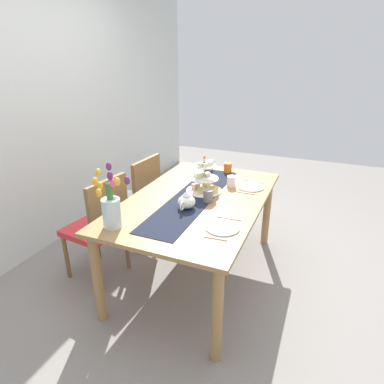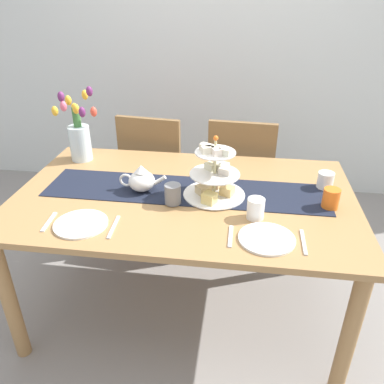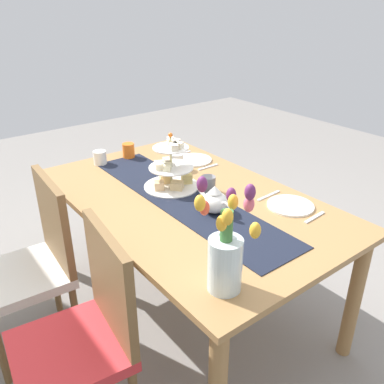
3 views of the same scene
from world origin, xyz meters
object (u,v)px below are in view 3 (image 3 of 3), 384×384
object	(u,v)px
chair_left	(86,331)
mug_grey	(208,185)
dinner_plate_left	(290,206)
tiered_cake_stand	(171,171)
cream_jug	(100,158)
mug_white_text	(177,161)
dinner_plate_right	(193,160)
tulip_vase	(225,252)
knife_right	(180,154)
knife_left	(269,196)
dining_table	(188,213)
mug_orange	(129,151)
fork_left	(315,217)
teapot	(215,201)
fork_right	(208,167)
chair_right	(35,260)

from	to	relation	value
chair_left	mug_grey	size ratio (longest dim) A/B	9.58
dinner_plate_left	tiered_cake_stand	bearing A→B (deg)	31.86
cream_jug	mug_white_text	world-z (taller)	mug_white_text
dinner_plate_right	tulip_vase	bearing A→B (deg)	147.31
tulip_vase	knife_right	bearing A→B (deg)	-29.42
knife_right	knife_left	bearing A→B (deg)	180.00
cream_jug	knife_right	distance (m)	0.52
dining_table	cream_jug	bearing A→B (deg)	12.73
tiered_cake_stand	mug_orange	xyz separation A→B (m)	(0.54, -0.04, -0.05)
cream_jug	mug_grey	bearing A→B (deg)	-160.28
tulip_vase	dinner_plate_left	bearing A→B (deg)	-68.54
fork_left	dinner_plate_right	xyz separation A→B (m)	(0.93, 0.00, 0.00)
dinner_plate_left	dining_table	bearing A→B (deg)	40.49
dining_table	teapot	bearing A→B (deg)	180.00
fork_left	dinner_plate_right	distance (m)	0.93
knife_left	dinner_plate_right	world-z (taller)	dinner_plate_right
mug_white_text	dinner_plate_left	bearing A→B (deg)	-167.76
tiered_cake_stand	mug_white_text	xyz separation A→B (m)	(0.20, -0.18, -0.05)
mug_white_text	mug_orange	xyz separation A→B (m)	(0.34, 0.14, 0.00)
mug_white_text	dining_table	bearing A→B (deg)	152.57
teapot	mug_orange	xyz separation A→B (m)	(0.90, -0.04, -0.01)
mug_orange	knife_right	bearing A→B (deg)	-116.66
chair_left	mug_orange	distance (m)	1.30
dinner_plate_left	dinner_plate_right	bearing A→B (deg)	0.00
knife_left	mug_orange	world-z (taller)	mug_orange
cream_jug	knife_left	bearing A→B (deg)	-152.32
teapot	dining_table	bearing A→B (deg)	0.00
mug_white_text	mug_orange	size ratio (longest dim) A/B	1.00
chair_left	fork_right	world-z (taller)	chair_left
fork_right	fork_left	bearing A→B (deg)	180.00
fork_right	mug_white_text	world-z (taller)	mug_white_text
chair_left	dinner_plate_right	world-z (taller)	chair_left
tiered_cake_stand	mug_white_text	world-z (taller)	tiered_cake_stand
dinner_plate_left	mug_orange	size ratio (longest dim) A/B	2.42
tiered_cake_stand	knife_right	distance (m)	0.52
dinner_plate_left	fork_right	world-z (taller)	dinner_plate_left
knife_left	fork_right	world-z (taller)	same
tiered_cake_stand	knife_left	size ratio (longest dim) A/B	1.79
tiered_cake_stand	chair_left	bearing A→B (deg)	122.27
chair_left	tulip_vase	xyz separation A→B (m)	(-0.34, -0.40, 0.38)
chair_left	teapot	distance (m)	0.80
chair_right	dinner_plate_right	size ratio (longest dim) A/B	3.96
teapot	dinner_plate_right	bearing A→B (deg)	-29.30
chair_right	tulip_vase	distance (m)	1.08
cream_jug	knife_right	size ratio (longest dim) A/B	0.50
dining_table	tiered_cake_stand	distance (m)	0.24
fork_right	chair_left	bearing A→B (deg)	117.61
tulip_vase	fork_right	size ratio (longest dim) A/B	2.79
mug_grey	chair_left	bearing A→B (deg)	108.41
teapot	knife_left	world-z (taller)	teapot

